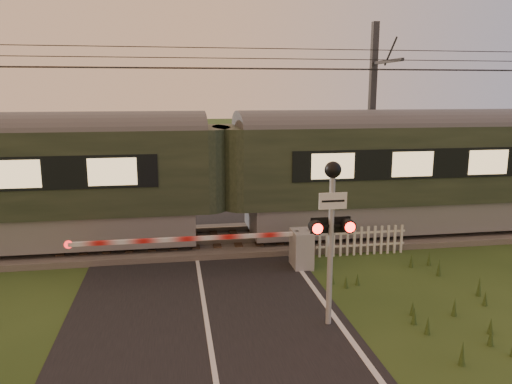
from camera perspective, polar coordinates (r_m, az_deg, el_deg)
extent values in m
plane|color=#273D17|center=(10.22, -5.30, -16.79)|extent=(160.00, 160.00, 0.00)
cube|color=black|center=(10.21, -5.30, -16.74)|extent=(6.00, 140.00, 0.02)
cube|color=#47423D|center=(16.21, -7.04, -5.72)|extent=(140.00, 3.40, 0.24)
cube|color=slate|center=(15.47, -6.93, -5.80)|extent=(140.00, 0.08, 0.14)
cube|color=slate|center=(16.85, -7.16, -4.35)|extent=(140.00, 0.08, 0.14)
cube|color=#2D2116|center=(16.17, -7.05, -5.28)|extent=(0.24, 2.20, 0.06)
cylinder|color=black|center=(15.21, -7.50, 13.91)|extent=(120.00, 0.02, 0.02)
cylinder|color=black|center=(15.81, -7.58, 13.81)|extent=(120.00, 0.02, 0.02)
cylinder|color=black|center=(15.55, -7.60, 16.07)|extent=(120.00, 0.02, 0.02)
cylinder|color=black|center=(15.53, -7.57, 14.96)|extent=(120.00, 0.02, 0.02)
cube|color=gray|center=(14.00, 5.22, -6.49)|extent=(0.52, 0.81, 1.04)
cylinder|color=gray|center=(13.97, 4.65, -6.52)|extent=(0.11, 0.11, 1.04)
cube|color=gray|center=(14.01, 7.33, -4.62)|extent=(0.85, 0.15, 0.15)
cube|color=red|center=(13.44, -7.93, -5.33)|extent=(6.02, 0.10, 0.10)
cylinder|color=red|center=(13.71, -20.67, -5.64)|extent=(0.21, 0.04, 0.21)
cylinder|color=gray|center=(10.40, 8.50, -6.89)|extent=(0.12, 0.12, 3.15)
cube|color=white|center=(10.05, 8.78, -1.02)|extent=(0.58, 0.03, 0.34)
sphere|color=black|center=(9.99, 8.79, 2.53)|extent=(0.34, 0.34, 0.34)
cube|color=black|center=(10.23, 8.59, -3.82)|extent=(0.79, 0.06, 0.06)
cylinder|color=#FF140C|center=(9.97, 7.07, -4.19)|extent=(0.21, 0.02, 0.21)
cylinder|color=#FF140C|center=(10.18, 10.71, -3.98)|extent=(0.21, 0.02, 0.21)
cube|color=black|center=(10.28, 8.50, -3.75)|extent=(0.84, 0.02, 0.34)
cube|color=silver|center=(15.35, 11.86, -5.97)|extent=(2.78, 0.04, 0.06)
cube|color=silver|center=(15.24, 11.92, -4.58)|extent=(2.78, 0.04, 0.06)
cube|color=#2D2D30|center=(19.28, 13.02, 7.64)|extent=(0.23, 0.23, 7.28)
cube|color=#2D2D30|center=(18.21, 14.75, 14.23)|extent=(0.10, 2.40, 0.10)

